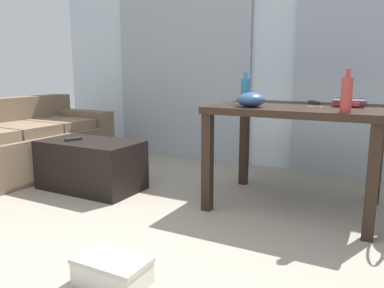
# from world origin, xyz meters

# --- Properties ---
(ground_plane) EXTENTS (7.30, 7.30, 0.00)m
(ground_plane) POSITION_xyz_m (0.00, 1.12, 0.00)
(ground_plane) COLOR gray
(wall_back) EXTENTS (5.72, 0.10, 2.59)m
(wall_back) POSITION_xyz_m (0.00, 3.04, 1.30)
(wall_back) COLOR silver
(wall_back) RESTS_ON ground
(curtains) EXTENTS (3.91, 0.03, 2.25)m
(curtains) POSITION_xyz_m (0.00, 2.95, 1.13)
(curtains) COLOR #99A3AD
(curtains) RESTS_ON ground
(couch) EXTENTS (0.90, 1.84, 0.76)m
(couch) POSITION_xyz_m (-2.17, 1.50, 0.30)
(couch) COLOR brown
(couch) RESTS_ON ground
(coffee_table) EXTENTS (0.89, 0.50, 0.43)m
(coffee_table) POSITION_xyz_m (-1.16, 1.47, 0.22)
(coffee_table) COLOR black
(coffee_table) RESTS_ON ground
(craft_table) EXTENTS (1.20, 0.87, 0.78)m
(craft_table) POSITION_xyz_m (0.53, 1.86, 0.67)
(craft_table) COLOR black
(craft_table) RESTS_ON ground
(bottle_near) EXTENTS (0.07, 0.07, 0.26)m
(bottle_near) POSITION_xyz_m (0.89, 1.50, 0.89)
(bottle_near) COLOR #99332D
(bottle_near) RESTS_ON craft_table
(bottle_far) EXTENTS (0.07, 0.07, 0.24)m
(bottle_far) POSITION_xyz_m (0.15, 1.77, 0.88)
(bottle_far) COLOR teal
(bottle_far) RESTS_ON craft_table
(bowl) EXTENTS (0.20, 0.20, 0.10)m
(bowl) POSITION_xyz_m (0.26, 1.60, 0.83)
(bowl) COLOR #2D4C7A
(bowl) RESTS_ON craft_table
(book_stack) EXTENTS (0.24, 0.31, 0.05)m
(book_stack) POSITION_xyz_m (0.87, 2.00, 0.81)
(book_stack) COLOR red
(book_stack) RESTS_ON craft_table
(tv_remote_on_table) EXTENTS (0.12, 0.17, 0.02)m
(tv_remote_on_table) POSITION_xyz_m (0.60, 2.09, 0.79)
(tv_remote_on_table) COLOR #232326
(tv_remote_on_table) RESTS_ON craft_table
(scissors) EXTENTS (0.11, 0.05, 0.00)m
(scissors) POSITION_xyz_m (0.68, 1.78, 0.78)
(scissors) COLOR #9EA0A5
(scissors) RESTS_ON craft_table
(tv_remote_primary) EXTENTS (0.10, 0.15, 0.02)m
(tv_remote_primary) POSITION_xyz_m (-1.31, 1.42, 0.44)
(tv_remote_primary) COLOR #232326
(tv_remote_primary) RESTS_ON coffee_table
(shoebox) EXTENTS (0.36, 0.22, 0.13)m
(shoebox) POSITION_xyz_m (0.01, 0.35, 0.07)
(shoebox) COLOR beige
(shoebox) RESTS_ON ground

